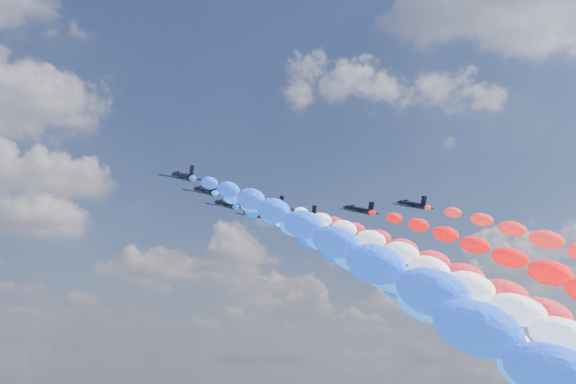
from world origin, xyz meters
TOP-DOWN VIEW (x-y plane):
  - jet_0 at (-28.35, -4.99)m, footprint 9.51×13.02m
  - trail_0 at (-28.35, -62.52)m, footprint 6.47×111.18m
  - jet_1 at (-19.79, 4.23)m, footprint 9.80×13.23m
  - trail_1 at (-19.79, -53.30)m, footprint 6.47×111.18m
  - jet_2 at (-10.35, 14.35)m, footprint 10.06×13.42m
  - trail_2 at (-10.35, -43.18)m, footprint 6.47×111.18m
  - jet_3 at (-1.28, 9.16)m, footprint 9.57×13.06m
  - trail_3 at (-1.28, -48.37)m, footprint 6.47×111.18m
  - jet_4 at (0.37, 21.07)m, footprint 9.92×13.31m
  - trail_4 at (0.37, -36.46)m, footprint 6.47×111.18m
  - jet_5 at (10.31, 14.24)m, footprint 9.52×13.03m
  - trail_5 at (10.31, -43.29)m, footprint 6.47×111.18m
  - jet_6 at (19.43, 4.48)m, footprint 10.35×13.62m
  - trail_6 at (19.43, -53.05)m, footprint 6.47×111.18m
  - jet_7 at (26.53, -6.32)m, footprint 10.31×13.59m

SIDE VIEW (x-z plane):
  - trail_0 at x=-28.35m, z-range 48.85..101.80m
  - trail_1 at x=-19.79m, z-range 48.85..101.80m
  - trail_2 at x=-10.35m, z-range 48.85..101.80m
  - trail_3 at x=-1.28m, z-range 48.85..101.80m
  - trail_4 at x=0.37m, z-range 48.85..101.80m
  - trail_5 at x=10.31m, z-range 48.85..101.80m
  - trail_6 at x=19.43m, z-range 48.85..101.80m
  - jet_0 at x=-28.35m, z-range 96.95..103.25m
  - jet_1 at x=-19.79m, z-range 96.95..103.25m
  - jet_2 at x=-10.35m, z-range 96.95..103.25m
  - jet_3 at x=-1.28m, z-range 96.95..103.25m
  - jet_4 at x=0.37m, z-range 96.95..103.25m
  - jet_5 at x=10.31m, z-range 96.95..103.25m
  - jet_6 at x=19.43m, z-range 96.95..103.25m
  - jet_7 at x=26.53m, z-range 96.95..103.25m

